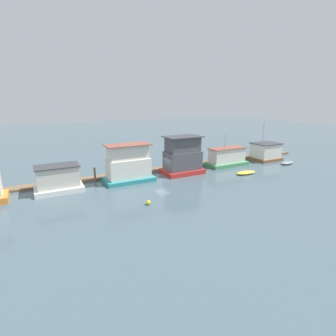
% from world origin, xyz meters
% --- Properties ---
extents(ground_plane, '(200.00, 200.00, 0.00)m').
position_xyz_m(ground_plane, '(0.00, 0.00, 0.00)').
color(ground_plane, '#475B66').
extents(dock_walkway, '(59.60, 1.90, 0.30)m').
position_xyz_m(dock_walkway, '(0.00, 3.14, 0.15)').
color(dock_walkway, brown).
rests_on(dock_walkway, ground_plane).
extents(houseboat_white, '(5.54, 3.67, 3.24)m').
position_xyz_m(houseboat_white, '(-14.48, 0.18, 1.51)').
color(houseboat_white, white).
rests_on(houseboat_white, ground_plane).
extents(houseboat_teal, '(6.71, 3.72, 5.10)m').
position_xyz_m(houseboat_teal, '(-5.51, 0.06, 2.27)').
color(houseboat_teal, teal).
rests_on(houseboat_teal, ground_plane).
extents(houseboat_red, '(5.99, 3.93, 5.63)m').
position_xyz_m(houseboat_red, '(2.97, -0.07, 2.56)').
color(houseboat_red, red).
rests_on(houseboat_red, ground_plane).
extents(houseboat_green, '(7.16, 3.31, 5.40)m').
position_xyz_m(houseboat_green, '(12.04, 0.53, 1.39)').
color(houseboat_green, '#4C9360').
rests_on(houseboat_green, ground_plane).
extents(houseboat_brown, '(5.03, 4.16, 7.30)m').
position_xyz_m(houseboat_brown, '(21.07, 0.47, 1.52)').
color(houseboat_brown, brown).
rests_on(houseboat_brown, ground_plane).
extents(dinghy_yellow, '(3.39, 1.55, 0.45)m').
position_xyz_m(dinghy_yellow, '(11.14, -4.97, 0.23)').
color(dinghy_yellow, yellow).
rests_on(dinghy_yellow, ground_plane).
extents(dinghy_grey, '(3.17, 1.79, 0.44)m').
position_xyz_m(dinghy_grey, '(21.98, -3.63, 0.22)').
color(dinghy_grey, gray).
rests_on(dinghy_grey, ground_plane).
extents(mooring_post_far_right, '(0.26, 0.26, 1.98)m').
position_xyz_m(mooring_post_far_right, '(-9.70, 1.94, 0.99)').
color(mooring_post_far_right, brown).
rests_on(mooring_post_far_right, ground_plane).
extents(buoy_yellow, '(0.49, 0.49, 0.49)m').
position_xyz_m(buoy_yellow, '(-6.56, -8.86, 0.24)').
color(buoy_yellow, yellow).
rests_on(buoy_yellow, ground_plane).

